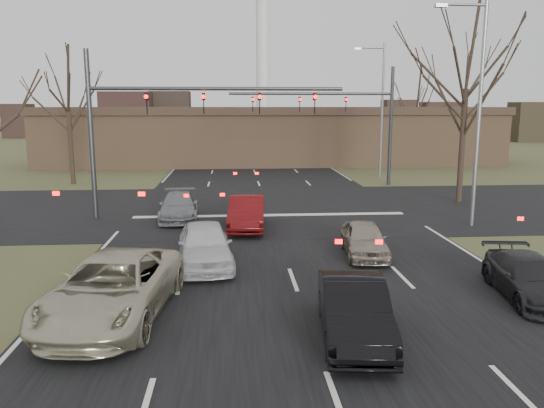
{
  "coord_description": "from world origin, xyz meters",
  "views": [
    {
      "loc": [
        -1.87,
        -12.82,
        5.39
      ],
      "look_at": [
        -0.48,
        5.42,
        2.0
      ],
      "focal_mm": 35.0,
      "sensor_mm": 36.0,
      "label": 1
    }
  ],
  "objects_px": {
    "car_silver_suv": "(113,288)",
    "car_silver_ahead": "(364,239)",
    "mast_arm_near": "(160,113)",
    "car_white_sedan": "(205,245)",
    "streetlight_right_far": "(380,103)",
    "building": "(272,135)",
    "mast_arm_far": "(350,112)",
    "car_black_hatch": "(354,310)",
    "car_red_ahead": "(247,213)",
    "car_charcoal_sedan": "(529,278)",
    "car_grey_ahead": "(179,206)",
    "streetlight_right_near": "(476,101)"
  },
  "relations": [
    {
      "from": "mast_arm_far",
      "to": "car_black_hatch",
      "type": "distance_m",
      "value": 25.2
    },
    {
      "from": "car_red_ahead",
      "to": "car_grey_ahead",
      "type": "bearing_deg",
      "value": 148.95
    },
    {
      "from": "mast_arm_near",
      "to": "car_black_hatch",
      "type": "bearing_deg",
      "value": -66.63
    },
    {
      "from": "mast_arm_near",
      "to": "car_charcoal_sedan",
      "type": "bearing_deg",
      "value": -45.75
    },
    {
      "from": "car_silver_suv",
      "to": "car_silver_ahead",
      "type": "distance_m",
      "value": 9.42
    },
    {
      "from": "mast_arm_near",
      "to": "streetlight_right_far",
      "type": "height_order",
      "value": "streetlight_right_far"
    },
    {
      "from": "building",
      "to": "car_grey_ahead",
      "type": "height_order",
      "value": "building"
    },
    {
      "from": "building",
      "to": "car_silver_suv",
      "type": "xyz_separation_m",
      "value": [
        -6.96,
        -37.6,
        -1.86
      ]
    },
    {
      "from": "car_black_hatch",
      "to": "mast_arm_near",
      "type": "bearing_deg",
      "value": 119.6
    },
    {
      "from": "car_grey_ahead",
      "to": "car_charcoal_sedan",
      "type": "bearing_deg",
      "value": -49.73
    },
    {
      "from": "building",
      "to": "mast_arm_near",
      "type": "bearing_deg",
      "value": -106.13
    },
    {
      "from": "mast_arm_near",
      "to": "streetlight_right_near",
      "type": "xyz_separation_m",
      "value": [
        14.05,
        -3.0,
        0.51
      ]
    },
    {
      "from": "car_black_hatch",
      "to": "car_silver_ahead",
      "type": "height_order",
      "value": "car_black_hatch"
    },
    {
      "from": "mast_arm_far",
      "to": "car_black_hatch",
      "type": "bearing_deg",
      "value": -102.2
    },
    {
      "from": "car_silver_ahead",
      "to": "car_grey_ahead",
      "type": "bearing_deg",
      "value": 142.05
    },
    {
      "from": "car_white_sedan",
      "to": "car_grey_ahead",
      "type": "bearing_deg",
      "value": 96.42
    },
    {
      "from": "mast_arm_far",
      "to": "car_black_hatch",
      "type": "xyz_separation_m",
      "value": [
        -5.25,
        -24.27,
        -4.32
      ]
    },
    {
      "from": "car_charcoal_sedan",
      "to": "car_grey_ahead",
      "type": "relative_size",
      "value": 0.93
    },
    {
      "from": "car_silver_suv",
      "to": "car_grey_ahead",
      "type": "distance_m",
      "value": 12.11
    },
    {
      "from": "car_grey_ahead",
      "to": "car_silver_ahead",
      "type": "xyz_separation_m",
      "value": [
        7.35,
        -6.92,
        -0.01
      ]
    },
    {
      "from": "streetlight_right_near",
      "to": "car_grey_ahead",
      "type": "relative_size",
      "value": 2.27
    },
    {
      "from": "building",
      "to": "car_white_sedan",
      "type": "bearing_deg",
      "value": -98.25
    },
    {
      "from": "car_black_hatch",
      "to": "car_red_ahead",
      "type": "relative_size",
      "value": 0.97
    },
    {
      "from": "mast_arm_far",
      "to": "streetlight_right_far",
      "type": "bearing_deg",
      "value": 51.89
    },
    {
      "from": "car_charcoal_sedan",
      "to": "streetlight_right_far",
      "type": "bearing_deg",
      "value": 91.54
    },
    {
      "from": "streetlight_right_near",
      "to": "car_black_hatch",
      "type": "relative_size",
      "value": 2.36
    },
    {
      "from": "building",
      "to": "mast_arm_near",
      "type": "relative_size",
      "value": 3.5
    },
    {
      "from": "streetlight_right_far",
      "to": "car_charcoal_sedan",
      "type": "relative_size",
      "value": 2.43
    },
    {
      "from": "car_charcoal_sedan",
      "to": "mast_arm_far",
      "type": "bearing_deg",
      "value": 98.55
    },
    {
      "from": "car_black_hatch",
      "to": "streetlight_right_near",
      "type": "bearing_deg",
      "value": 61.24
    },
    {
      "from": "car_charcoal_sedan",
      "to": "car_white_sedan",
      "type": "bearing_deg",
      "value": 165.51
    },
    {
      "from": "building",
      "to": "car_red_ahead",
      "type": "distance_m",
      "value": 27.99
    },
    {
      "from": "streetlight_right_far",
      "to": "car_silver_ahead",
      "type": "xyz_separation_m",
      "value": [
        -6.42,
        -21.42,
        -4.96
      ]
    },
    {
      "from": "car_silver_ahead",
      "to": "building",
      "type": "bearing_deg",
      "value": 96.88
    },
    {
      "from": "building",
      "to": "car_white_sedan",
      "type": "distance_m",
      "value": 33.64
    },
    {
      "from": "mast_arm_far",
      "to": "car_grey_ahead",
      "type": "distance_m",
      "value": 15.58
    },
    {
      "from": "mast_arm_near",
      "to": "car_red_ahead",
      "type": "distance_m",
      "value": 6.51
    },
    {
      "from": "streetlight_right_near",
      "to": "car_black_hatch",
      "type": "xyz_separation_m",
      "value": [
        -7.89,
        -11.27,
        -4.89
      ]
    },
    {
      "from": "mast_arm_far",
      "to": "streetlight_right_near",
      "type": "xyz_separation_m",
      "value": [
        2.64,
        -13.0,
        0.57
      ]
    },
    {
      "from": "building",
      "to": "streetlight_right_far",
      "type": "bearing_deg",
      "value": -56.35
    },
    {
      "from": "car_charcoal_sedan",
      "to": "mast_arm_near",
      "type": "bearing_deg",
      "value": 141.97
    },
    {
      "from": "car_black_hatch",
      "to": "car_grey_ahead",
      "type": "height_order",
      "value": "car_black_hatch"
    },
    {
      "from": "car_grey_ahead",
      "to": "car_red_ahead",
      "type": "bearing_deg",
      "value": -38.03
    },
    {
      "from": "mast_arm_near",
      "to": "car_white_sedan",
      "type": "height_order",
      "value": "mast_arm_near"
    },
    {
      "from": "mast_arm_near",
      "to": "car_grey_ahead",
      "type": "relative_size",
      "value": 2.76
    },
    {
      "from": "building",
      "to": "mast_arm_far",
      "type": "bearing_deg",
      "value": -74.42
    },
    {
      "from": "mast_arm_far",
      "to": "car_black_hatch",
      "type": "relative_size",
      "value": 2.62
    },
    {
      "from": "car_red_ahead",
      "to": "car_charcoal_sedan",
      "type": "bearing_deg",
      "value": -46.51
    },
    {
      "from": "car_grey_ahead",
      "to": "car_silver_ahead",
      "type": "bearing_deg",
      "value": -46.47
    },
    {
      "from": "car_silver_suv",
      "to": "car_charcoal_sedan",
      "type": "height_order",
      "value": "car_silver_suv"
    }
  ]
}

